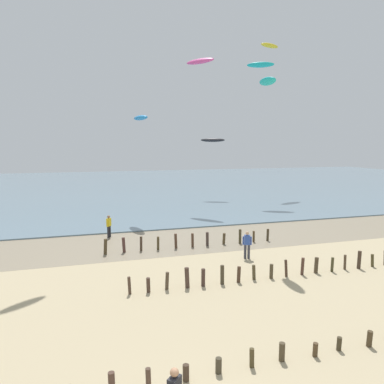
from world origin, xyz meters
TOP-DOWN VIEW (x-y plane):
  - wet_sand_strip at (0.00, 18.92)m, footprint 120.00×7.43m
  - sea at (0.00, 57.63)m, footprint 160.00×70.00m
  - groyne_near at (5.50, 2.83)m, footprint 19.10×0.34m
  - groyne_mid at (7.17, 9.90)m, footprint 15.08×0.33m
  - groyne_far at (4.82, 16.99)m, footprint 11.90×0.37m
  - person_by_waterline at (-0.01, 21.47)m, footprint 0.39×0.48m
  - person_right_flank at (7.72, 13.48)m, footprint 0.53×0.34m
  - kite_aloft_0 at (14.86, 39.28)m, footprint 3.28×2.23m
  - kite_aloft_2 at (3.64, 28.09)m, footprint 1.40×2.91m
  - kite_aloft_3 at (11.34, 33.93)m, footprint 3.21×3.62m
  - kite_aloft_5 at (24.95, 43.37)m, footprint 3.62×2.25m
  - kite_aloft_8 at (19.96, 36.27)m, footprint 3.50×2.59m
  - kite_aloft_11 at (9.51, 14.72)m, footprint 0.89×2.15m

SIDE VIEW (x-z plane):
  - wet_sand_strip at x=0.00m, z-range 0.00..0.01m
  - sea at x=0.00m, z-range 0.00..0.10m
  - groyne_near at x=5.50m, z-range -0.05..0.59m
  - groyne_mid at x=7.17m, z-range -0.07..0.96m
  - groyne_far at x=4.82m, z-range -0.04..0.99m
  - person_by_waterline at x=-0.01m, z-range 0.06..1.77m
  - person_right_flank at x=7.72m, z-range 0.06..1.77m
  - kite_aloft_0 at x=14.86m, z-range 7.34..7.86m
  - kite_aloft_2 at x=3.64m, z-range 9.24..9.72m
  - kite_aloft_11 at x=9.51m, z-range 10.68..11.29m
  - kite_aloft_3 at x=11.34m, z-range 15.72..16.68m
  - kite_aloft_8 at x=19.96m, z-range 16.37..17.19m
  - kite_aloft_5 at x=24.95m, z-range 20.84..21.39m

